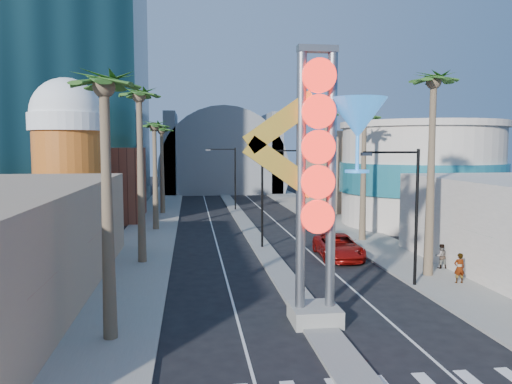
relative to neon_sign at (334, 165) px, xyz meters
name	(u,v)px	position (x,y,z in m)	size (l,w,h in m)	color
ground	(333,349)	(-0.82, -2.96, -7.31)	(240.00, 240.00, 0.00)	black
sidewalk_west	(155,222)	(-10.32, 32.04, -7.23)	(5.00, 100.00, 0.15)	gray
sidewalk_east	(327,219)	(8.68, 32.04, -7.23)	(5.00, 100.00, 0.15)	gray
median	(240,217)	(-0.82, 35.04, -7.23)	(1.60, 84.00, 0.15)	gray
hotel_tower	(65,19)	(-22.82, 49.04, 17.69)	(20.00, 20.00, 50.00)	black
brick_filler_west	(96,184)	(-16.82, 35.04, -3.31)	(10.00, 10.00, 8.00)	brown
filler_east	(348,169)	(15.18, 45.04, -2.31)	(10.00, 20.00, 10.00)	tan
beer_mug	(68,150)	(-17.82, 27.04, 0.54)	(7.00, 7.00, 14.50)	#B65618
turquoise_building	(421,175)	(17.18, 27.04, -2.06)	(16.60, 16.60, 10.60)	#C0B4A3
canopy	(222,168)	(-0.82, 69.04, -3.00)	(22.00, 16.00, 22.00)	slate
neon_sign	(334,165)	(0.00, 0.00, 0.00)	(6.53, 2.60, 12.55)	gray
streetlight_0	(269,188)	(-0.27, 17.04, -2.43)	(3.79, 0.25, 8.00)	black
streetlight_1	(231,172)	(-1.36, 41.04, -2.43)	(3.79, 0.25, 8.00)	black
streetlight_2	(409,204)	(5.91, 5.04, -2.47)	(3.45, 0.25, 8.00)	black
palm_0	(104,101)	(-9.82, -0.96, 2.62)	(2.40, 2.40, 11.70)	brown
palm_1	(139,107)	(-9.82, 13.04, 3.52)	(2.40, 2.40, 12.70)	brown
palm_2	(154,132)	(-9.82, 27.04, 2.17)	(2.40, 2.40, 11.20)	brown
palm_3	(162,135)	(-9.82, 39.04, 2.17)	(2.40, 2.40, 11.20)	brown
palm_5	(433,94)	(8.18, 7.04, 3.96)	(2.40, 2.40, 13.20)	brown
palm_6	(364,125)	(8.18, 19.04, 2.62)	(2.40, 2.40, 11.70)	brown
palm_7	(326,122)	(8.18, 31.04, 3.52)	(2.40, 2.40, 12.70)	brown
red_pickup	(338,247)	(4.21, 12.91, -6.45)	(2.86, 6.20, 1.72)	maroon
pedestrian_a	(459,268)	(9.12, 5.04, -6.27)	(0.65, 0.43, 1.78)	gray
pedestrian_b	(441,256)	(9.83, 8.55, -6.35)	(0.78, 0.61, 1.61)	gray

